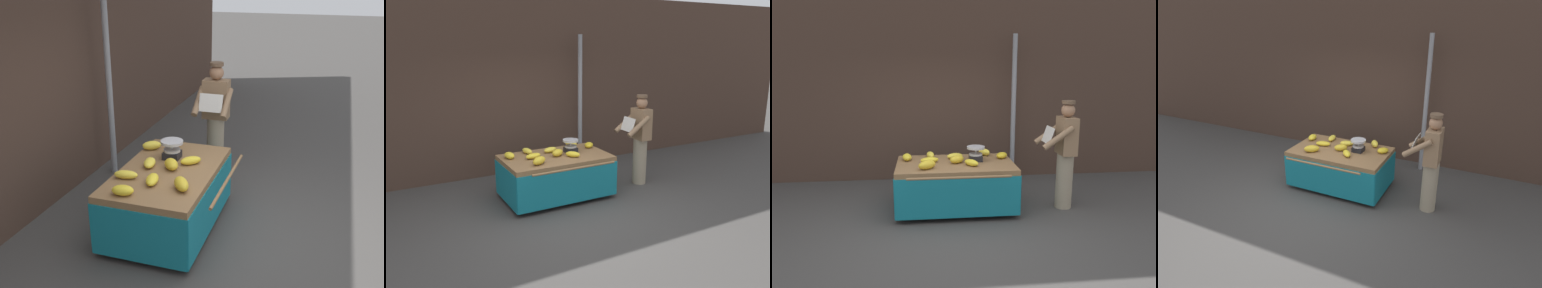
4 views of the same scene
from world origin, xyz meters
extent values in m
plane|color=#423F3D|center=(0.00, 0.00, 0.00)|extent=(60.00, 60.00, 0.00)
cube|color=#473328|center=(0.00, 2.77, 1.81)|extent=(16.00, 0.24, 3.61)
cylinder|color=gray|center=(1.40, 2.35, 1.41)|extent=(0.09, 0.09, 2.81)
cube|color=olive|center=(0.16, 0.97, 0.72)|extent=(1.81, 1.08, 0.08)
cylinder|color=black|center=(-0.66, 0.97, 0.32)|extent=(0.05, 0.65, 0.65)
cylinder|color=#B7B7BC|center=(-0.69, 0.97, 0.32)|extent=(0.01, 0.12, 0.12)
cylinder|color=black|center=(0.98, 0.97, 0.32)|extent=(0.05, 0.65, 0.65)
cylinder|color=#B7B7BC|center=(1.01, 0.97, 0.32)|extent=(0.01, 0.12, 0.12)
cylinder|color=#4C4742|center=(0.16, 1.43, 0.34)|extent=(0.05, 0.05, 0.68)
cube|color=#147284|center=(0.16, 0.43, 0.38)|extent=(1.81, 0.02, 0.60)
cube|color=#147284|center=(0.16, 1.51, 0.38)|extent=(1.81, 0.02, 0.60)
cube|color=#147284|center=(-0.74, 0.97, 0.38)|extent=(0.02, 1.08, 0.60)
cube|color=#147284|center=(1.06, 0.97, 0.38)|extent=(0.02, 1.08, 0.60)
cylinder|color=olive|center=(0.16, 0.25, 0.74)|extent=(1.45, 0.04, 0.04)
cube|color=black|center=(0.49, 1.04, 0.80)|extent=(0.20, 0.20, 0.09)
cylinder|color=#B7B7BC|center=(0.49, 1.04, 0.90)|extent=(0.02, 0.02, 0.11)
cylinder|color=#B7B7BC|center=(0.49, 1.04, 0.98)|extent=(0.28, 0.28, 0.03)
cylinder|color=#B7B7BC|center=(0.49, 1.04, 0.87)|extent=(0.21, 0.21, 0.03)
ellipsoid|color=yellow|center=(0.39, 0.76, 0.81)|extent=(0.26, 0.28, 0.10)
ellipsoid|color=yellow|center=(-0.22, 1.33, 0.81)|extent=(0.16, 0.29, 0.09)
ellipsoid|color=yellow|center=(-0.24, 1.00, 0.80)|extent=(0.31, 0.19, 0.09)
ellipsoid|color=yellow|center=(0.68, 1.40, 0.82)|extent=(0.23, 0.27, 0.12)
ellipsoid|color=gold|center=(0.18, 0.94, 0.82)|extent=(0.29, 0.26, 0.12)
ellipsoid|color=yellow|center=(-0.59, 1.19, 0.81)|extent=(0.18, 0.25, 0.11)
ellipsoid|color=gold|center=(0.93, 1.17, 0.81)|extent=(0.26, 0.27, 0.10)
ellipsoid|color=yellow|center=(0.17, 1.21, 0.81)|extent=(0.28, 0.19, 0.09)
ellipsoid|color=gold|center=(-0.28, 0.65, 0.82)|extent=(0.32, 0.28, 0.13)
cylinder|color=gray|center=(1.89, 0.86, 0.44)|extent=(0.26, 0.26, 0.88)
cube|color=#8C6B4C|center=(1.89, 0.86, 1.17)|extent=(0.23, 0.38, 0.58)
sphere|color=#9E7051|center=(1.89, 0.86, 1.56)|extent=(0.21, 0.21, 0.21)
cylinder|color=brown|center=(1.89, 0.86, 1.69)|extent=(0.20, 0.20, 0.05)
cylinder|color=#8C6B4C|center=(1.68, 0.65, 1.18)|extent=(0.48, 0.09, 0.37)
cylinder|color=#8C6B4C|center=(1.67, 1.07, 1.18)|extent=(0.48, 0.09, 0.37)
cube|color=silver|center=(1.59, 0.86, 1.19)|extent=(0.09, 0.34, 0.25)
camera|label=1|loc=(-4.35, -0.80, 2.95)|focal=42.14mm
camera|label=2|loc=(-2.55, -4.84, 2.64)|focal=36.28mm
camera|label=3|loc=(-0.29, -4.51, 2.23)|focal=34.25mm
camera|label=4|loc=(2.73, -4.06, 3.17)|focal=30.42mm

